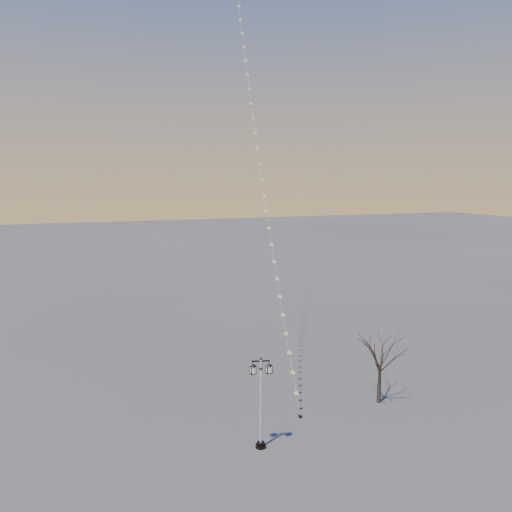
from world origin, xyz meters
name	(u,v)px	position (x,y,z in m)	size (l,w,h in m)	color
ground	(291,442)	(0.00, 0.00, 0.00)	(300.00, 300.00, 0.00)	#4E4E4E
street_lamp	(261,398)	(-1.75, 0.06, 2.75)	(1.23, 0.66, 4.97)	black
bare_tree	(381,355)	(7.14, 2.29, 3.12)	(2.71, 2.71, 4.49)	#352B22
kite_train	(255,105)	(3.64, 15.45, 19.96)	(4.71, 27.12, 40.15)	black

